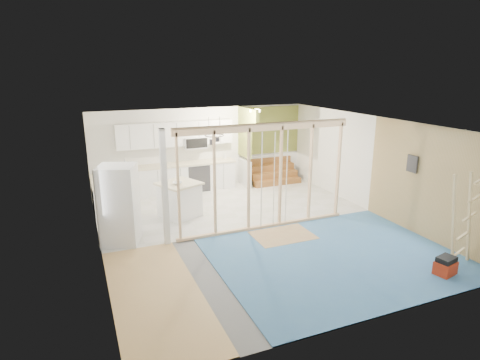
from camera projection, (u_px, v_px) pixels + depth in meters
name	position (u px, v px, depth m)	size (l,w,h in m)	color
room	(253.00, 179.00, 9.40)	(7.01, 8.01, 2.61)	slate
floor_overlays	(255.00, 228.00, 9.83)	(7.00, 8.00, 0.03)	beige
stud_frame	(245.00, 168.00, 9.25)	(4.66, 0.14, 2.60)	#DDB287
base_cabinets	(158.00, 183.00, 12.02)	(4.45, 2.24, 0.93)	white
upper_cabinets	(178.00, 135.00, 12.34)	(3.60, 0.41, 0.85)	white
green_partition	(264.00, 156.00, 13.51)	(2.25, 1.51, 2.60)	olive
pot_rack	(214.00, 138.00, 10.78)	(0.52, 0.52, 0.72)	black
sheathing_panel	(433.00, 185.00, 8.91)	(0.02, 4.00, 2.60)	tan
electrical_panel	(412.00, 164.00, 9.33)	(0.04, 0.30, 0.40)	#343439
ceiling_light	(255.00, 111.00, 12.25)	(0.32, 0.32, 0.08)	#FFEABF
fridge	(119.00, 205.00, 8.80)	(1.00, 0.96, 1.79)	silver
island	(180.00, 200.00, 10.52)	(1.26, 1.26, 0.93)	white
bowl	(177.00, 183.00, 10.24)	(0.25, 0.25, 0.06)	silver
soap_bottle_a	(125.00, 164.00, 11.79)	(0.11, 0.11, 0.29)	#ADB2C1
soap_bottle_b	(225.00, 156.00, 13.13)	(0.08, 0.08, 0.17)	silver
toolbox	(445.00, 266.00, 7.60)	(0.45, 0.37, 0.37)	#99240E
ladder	(463.00, 219.00, 7.76)	(1.03, 0.13, 1.92)	beige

